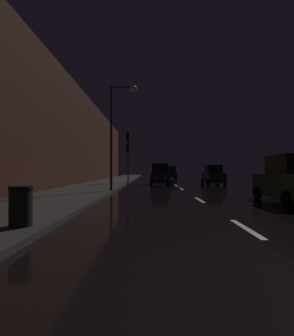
# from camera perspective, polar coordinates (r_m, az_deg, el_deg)

# --- Properties ---
(ground) EXTENTS (26.28, 84.00, 0.02)m
(ground) POSITION_cam_1_polar(r_m,az_deg,el_deg) (28.31, 5.53, -3.35)
(ground) COLOR black
(sidewalk_left) EXTENTS (4.40, 84.00, 0.15)m
(sidewalk_left) POSITION_cam_1_polar(r_m,az_deg,el_deg) (28.57, -8.49, -3.15)
(sidewalk_left) COLOR #33302D
(sidewalk_left) RESTS_ON ground
(building_facade_left) EXTENTS (0.80, 63.00, 9.42)m
(building_facade_left) POSITION_cam_1_polar(r_m,az_deg,el_deg) (25.90, -15.47, 6.84)
(building_facade_left) COLOR #472319
(building_facade_left) RESTS_ON ground
(lane_centerline) EXTENTS (0.16, 38.12, 0.01)m
(lane_centerline) POSITION_cam_1_polar(r_m,az_deg,el_deg) (23.79, 6.45, -3.88)
(lane_centerline) COLOR beige
(lane_centerline) RESTS_ON ground
(traffic_light_far_left) EXTENTS (0.35, 0.48, 5.20)m
(traffic_light_far_left) POSITION_cam_1_polar(r_m,az_deg,el_deg) (27.39, -4.05, 4.53)
(traffic_light_far_left) COLOR #38383A
(traffic_light_far_left) RESTS_ON ground
(streetlamp_overhead) EXTENTS (1.70, 0.44, 6.79)m
(streetlamp_overhead) POSITION_cam_1_polar(r_m,az_deg,el_deg) (17.26, -6.01, 9.89)
(streetlamp_overhead) COLOR #2D2D30
(streetlamp_overhead) RESTS_ON ground
(trash_bin_curbside) EXTENTS (0.55, 0.55, 0.93)m
(trash_bin_curbside) POSITION_cam_1_polar(r_m,az_deg,el_deg) (6.94, -25.21, -7.29)
(trash_bin_curbside) COLOR black
(trash_bin_curbside) RESTS_ON sidewalk_left
(car_approaching_headlights) EXTENTS (1.92, 4.16, 2.09)m
(car_approaching_headlights) POSITION_cam_1_polar(r_m,az_deg,el_deg) (26.39, 2.70, -1.47)
(car_approaching_headlights) COLOR #141E51
(car_approaching_headlights) RESTS_ON ground
(car_parked_right_near) EXTENTS (1.95, 4.22, 2.12)m
(car_parked_right_near) POSITION_cam_1_polar(r_m,az_deg,el_deg) (13.47, 28.17, -2.41)
(car_parked_right_near) COLOR #0F3819
(car_parked_right_near) RESTS_ON ground
(car_distant_taillights) EXTENTS (1.88, 4.07, 2.05)m
(car_distant_taillights) POSITION_cam_1_polar(r_m,az_deg,el_deg) (45.76, 5.07, -1.03)
(car_distant_taillights) COLOR #141E51
(car_distant_taillights) RESTS_ON ground
(car_parked_right_far) EXTENTS (1.78, 3.85, 1.94)m
(car_parked_right_far) POSITION_cam_1_polar(r_m,az_deg,el_deg) (27.33, 13.86, -1.57)
(car_parked_right_far) COLOR #0F3819
(car_parked_right_far) RESTS_ON ground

